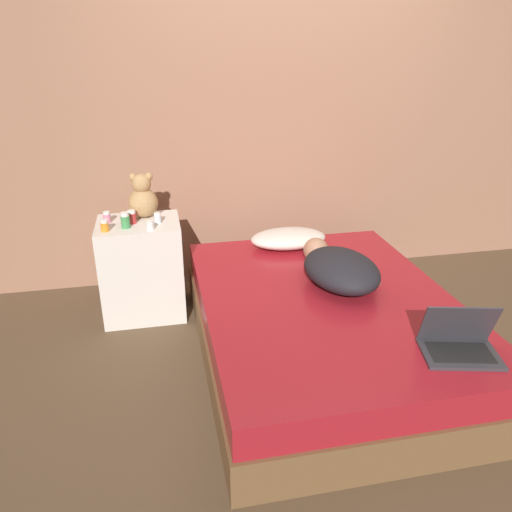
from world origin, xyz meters
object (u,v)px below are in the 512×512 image
bottle_pink (107,217)px  bottle_green (125,220)px  pillow (288,238)px  bottle_white (150,226)px  bottle_red (132,217)px  laptop (459,342)px  bottle_orange (105,226)px  teddy_bear (143,198)px  person_lying (339,268)px  bottle_clear (157,218)px

bottle_pink → bottle_green: bottle_green is taller
pillow → bottle_white: size_ratio=9.48×
pillow → bottle_red: size_ratio=6.25×
laptop → bottle_orange: bearing=156.3°
bottle_orange → teddy_bear: bearing=44.4°
teddy_bear → bottle_red: 0.16m
person_lying → teddy_bear: size_ratio=2.52×
bottle_red → bottle_white: (0.11, -0.15, -0.01)m
laptop → bottle_orange: bottle_orange is taller
teddy_bear → bottle_white: (0.04, -0.26, -0.10)m
laptop → bottle_pink: 2.19m
teddy_bear → bottle_green: bearing=-120.1°
bottle_green → pillow: bearing=6.8°
teddy_bear → bottle_green: teddy_bear is taller
laptop → bottle_green: (-1.53, 1.30, 0.26)m
laptop → bottle_red: bottle_red is taller
pillow → bottle_clear: 0.93m
pillow → bottle_red: (-1.05, -0.05, 0.25)m
pillow → teddy_bear: 1.04m
person_lying → bottle_white: 1.18m
bottle_pink → bottle_red: bearing=-16.7°
laptop → bottle_orange: (-1.65, 1.26, 0.25)m
person_lying → bottle_orange: size_ratio=10.30×
bottle_pink → bottle_white: (0.27, -0.19, -0.01)m
laptop → bottle_pink: size_ratio=5.41×
pillow → bottle_green: bearing=-173.2°
bottle_clear → bottle_green: size_ratio=0.69×
laptop → bottle_white: size_ratio=6.94×
bottle_clear → bottle_orange: bearing=-164.9°
bottle_clear → bottle_orange: 0.33m
bottle_clear → bottle_green: 0.20m
bottle_pink → bottle_white: size_ratio=1.28×
pillow → person_lying: (0.15, -0.62, 0.04)m
bottle_red → bottle_clear: size_ratio=1.25×
teddy_bear → bottle_pink: 0.26m
person_lying → bottle_white: bearing=152.1°
pillow → bottle_red: 1.08m
bottle_orange → person_lying: bearing=-18.5°
pillow → laptop: size_ratio=1.37×
bottle_red → teddy_bear: bearing=56.3°
bottle_white → teddy_bear: bearing=97.9°
pillow → bottle_red: bottle_red is taller
laptop → bottle_orange: size_ratio=5.44×
bottle_white → bottle_clear: bearing=67.7°
laptop → bottle_clear: (-1.33, 1.35, 0.25)m
bottle_white → bottle_orange: (-0.27, 0.03, 0.01)m
bottle_red → bottle_orange: size_ratio=1.19×
teddy_bear → bottle_white: teddy_bear is taller
bottle_clear → bottle_pink: bearing=166.3°
bottle_orange → pillow: bearing=7.8°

